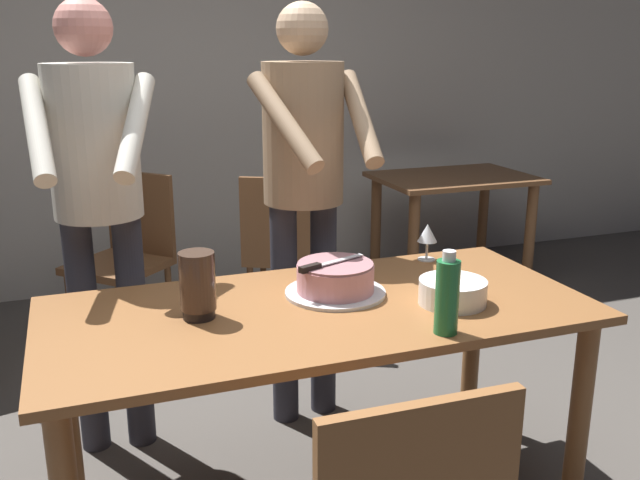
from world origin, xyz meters
The scene contains 13 objects.
back_wall centered at (0.00, 2.62, 1.35)m, with size 10.00×0.12×2.70m, color #BCB7AD.
main_dining_table centered at (0.00, 0.00, 0.64)m, with size 1.75×0.81×0.75m.
cake_on_platter centered at (0.09, 0.09, 0.80)m, with size 0.34×0.34×0.11m.
cake_knife centered at (0.02, 0.06, 0.87)m, with size 0.26×0.12×0.02m.
plate_stack centered at (0.41, -0.13, 0.79)m, with size 0.22×0.22×0.08m.
wine_glass_near centered at (0.57, 0.33, 0.85)m, with size 0.08×0.08×0.14m.
water_bottle centered at (0.27, -0.33, 0.86)m, with size 0.07×0.07×0.25m.
hurricane_lamp centered at (-0.38, 0.03, 0.86)m, with size 0.11×0.11×0.21m.
person_cutting_cake centered at (0.16, 0.62, 1.08)m, with size 0.47×0.56×1.72m.
person_standing_beside centered at (-0.63, 0.65, 1.08)m, with size 0.46×0.57×1.72m.
background_table centered at (1.63, 1.92, 0.58)m, with size 1.00×0.70×0.74m.
background_chair_1 centered at (-0.47, 1.75, 0.49)m, with size 0.62×0.62×0.90m.
background_chair_2 centered at (0.36, 1.53, 0.49)m, with size 0.59×0.59×0.90m.
Camera 1 is at (-0.71, -1.96, 1.56)m, focal length 38.79 mm.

